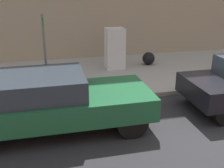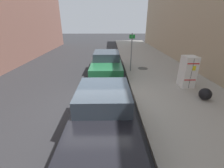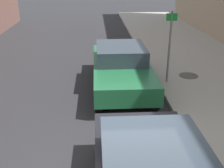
{
  "view_description": "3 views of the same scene",
  "coord_description": "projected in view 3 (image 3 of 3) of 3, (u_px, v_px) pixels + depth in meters",
  "views": [
    {
      "loc": [
        5.95,
        -4.63,
        3.44
      ],
      "look_at": [
        -0.15,
        -3.18,
        1.09
      ],
      "focal_mm": 45.0,
      "sensor_mm": 36.0,
      "label": 1
    },
    {
      "loc": [
        -0.46,
        5.07,
        3.27
      ],
      "look_at": [
        -0.55,
        0.09,
        1.17
      ],
      "focal_mm": 24.0,
      "sensor_mm": 36.0,
      "label": 2
    },
    {
      "loc": [
        0.57,
        4.37,
        3.79
      ],
      "look_at": [
        0.23,
        -1.26,
        1.49
      ],
      "focal_mm": 45.0,
      "sensor_mm": 36.0,
      "label": 3
    }
  ],
  "objects": [
    {
      "name": "manhole_cover",
      "position": [
        189.0,
        76.0,
        10.42
      ],
      "size": [
        0.7,
        0.7,
        0.02
      ],
      "primitive_type": "cylinder",
      "color": "#47443F",
      "rests_on": "sidewalk_slab"
    },
    {
      "name": "street_sign_post",
      "position": [
        170.0,
        43.0,
        9.36
      ],
      "size": [
        0.36,
        0.07,
        2.44
      ],
      "color": "slate",
      "rests_on": "sidewalk_slab"
    },
    {
      "name": "parked_sedan_green",
      "position": [
        121.0,
        66.0,
        9.53
      ],
      "size": [
        1.85,
        4.7,
        1.42
      ],
      "color": "#1E6038",
      "rests_on": "ground"
    }
  ]
}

